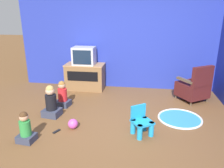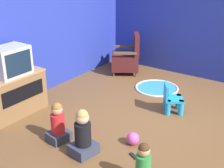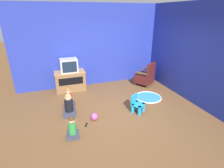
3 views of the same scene
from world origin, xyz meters
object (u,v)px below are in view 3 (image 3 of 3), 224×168
television (69,65)px  remote_control (86,125)px  child_watching_right (69,106)px  child_watching_center (69,99)px  toy_ball (94,117)px  black_armchair (145,76)px  child_watching_left (72,129)px  tv_cabinet (70,80)px  yellow_kid_chair (137,105)px

television → remote_control: 2.42m
television → child_watching_right: size_ratio=0.87×
child_watching_center → toy_ball: (0.52, -0.91, -0.16)m
black_armchair → child_watching_left: black_armchair is taller
tv_cabinet → black_armchair: (2.72, -0.47, -0.02)m
child_watching_left → remote_control: child_watching_left is taller
child_watching_left → child_watching_right: (0.04, 0.93, 0.05)m
child_watching_center → toy_ball: size_ratio=3.29×
child_watching_left → toy_ball: size_ratio=2.94×
yellow_kid_chair → remote_control: 1.49m
child_watching_right → toy_ball: size_ratio=3.64×
black_armchair → child_watching_center: bearing=-19.8°
child_watching_center → tv_cabinet: bearing=90.2°
yellow_kid_chair → child_watching_center: (-1.74, 0.93, 0.06)m
yellow_kid_chair → toy_ball: (-1.22, 0.01, -0.11)m
child_watching_right → remote_control: (0.32, -0.58, -0.27)m
child_watching_right → toy_ball: (0.57, -0.42, -0.19)m
yellow_kid_chair → child_watching_right: size_ratio=0.76×
child_watching_right → remote_control: bearing=-52.5°
yellow_kid_chair → remote_control: size_ratio=3.24×
television → yellow_kid_chair: (1.55, -2.09, -0.72)m
tv_cabinet → child_watching_center: (-0.20, -1.20, -0.10)m
tv_cabinet → television: size_ratio=1.80×
child_watching_left → tv_cabinet: bearing=90.1°
black_armchair → toy_ball: black_armchair is taller
tv_cabinet → television: 0.56m
tv_cabinet → toy_ball: tv_cabinet is taller
yellow_kid_chair → toy_ball: yellow_kid_chair is taller
child_watching_left → child_watching_right: child_watching_right is taller
black_armchair → remote_control: 3.22m
child_watching_left → black_armchair: bearing=41.9°
television → black_armchair: size_ratio=0.65×
television → remote_control: size_ratio=3.69×
black_armchair → yellow_kid_chair: size_ratio=1.77×
remote_control → tv_cabinet: bearing=28.4°
television → child_watching_center: television is taller
child_watching_center → black_armchair: bearing=23.6°
tv_cabinet → television: (-0.00, -0.03, 0.56)m
yellow_kid_chair → child_watching_right: child_watching_right is taller
child_watching_left → child_watching_center: child_watching_center is taller
child_watching_center → child_watching_right: 0.50m
child_watching_right → child_watching_center: bearing=92.8°
black_armchair → child_watching_right: black_armchair is taller
yellow_kid_chair → black_armchair: bearing=20.1°
child_watching_left → remote_control: bearing=49.7°
tv_cabinet → remote_control: size_ratio=6.65×
toy_ball → child_watching_center: bearing=119.8°
child_watching_left → television: bearing=90.0°
tv_cabinet → yellow_kid_chair: size_ratio=2.06×
yellow_kid_chair → child_watching_right: 1.84m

